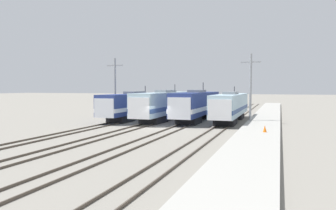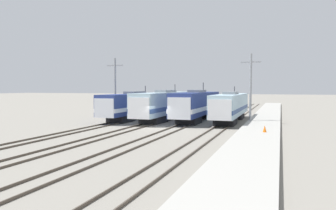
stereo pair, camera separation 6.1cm
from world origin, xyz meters
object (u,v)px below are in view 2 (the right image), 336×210
(locomotive_far_left, at_px, (134,105))
(catenary_tower_left, at_px, (115,87))
(locomotive_center_left, at_px, (165,105))
(locomotive_center_right, at_px, (196,105))
(catenary_tower_right, at_px, (251,87))
(traffic_cone, at_px, (265,129))
(locomotive_far_right, at_px, (230,106))

(locomotive_far_left, xyz_separation_m, catenary_tower_left, (-2.75, -0.52, 2.63))
(locomotive_far_left, bearing_deg, locomotive_center_left, 6.70)
(locomotive_center_right, distance_m, catenary_tower_left, 12.36)
(catenary_tower_left, bearing_deg, locomotive_far_left, 10.71)
(catenary_tower_right, bearing_deg, traffic_cone, -78.04)
(locomotive_center_left, bearing_deg, traffic_cone, -39.61)
(catenary_tower_right, bearing_deg, catenary_tower_left, 180.00)
(locomotive_center_right, xyz_separation_m, traffic_cone, (9.74, -11.91, -1.49))
(catenary_tower_right, distance_m, traffic_cone, 11.79)
(locomotive_far_right, bearing_deg, locomotive_center_left, -178.20)
(locomotive_center_right, height_order, catenary_tower_right, catenary_tower_right)
(locomotive_center_right, bearing_deg, catenary_tower_left, -174.96)
(locomotive_far_left, bearing_deg, locomotive_far_right, 3.44)
(locomotive_center_left, relative_size, traffic_cone, 29.92)
(catenary_tower_left, xyz_separation_m, traffic_cone, (21.80, -10.85, -4.01))
(locomotive_center_right, relative_size, locomotive_far_right, 1.01)
(catenary_tower_right, bearing_deg, locomotive_center_right, 171.87)
(locomotive_center_left, xyz_separation_m, locomotive_center_right, (4.66, -0.00, 0.01))
(locomotive_far_left, relative_size, locomotive_far_right, 1.05)
(catenary_tower_left, bearing_deg, traffic_cone, -26.46)
(catenary_tower_left, relative_size, catenary_tower_right, 1.00)
(locomotive_far_right, bearing_deg, locomotive_center_right, -176.37)
(catenary_tower_left, height_order, traffic_cone, catenary_tower_left)
(catenary_tower_left, bearing_deg, locomotive_center_right, 5.04)
(traffic_cone, bearing_deg, catenary_tower_right, 101.96)
(locomotive_far_right, xyz_separation_m, traffic_cone, (5.09, -12.21, -1.38))
(locomotive_center_left, distance_m, traffic_cone, 18.75)
(locomotive_far_left, bearing_deg, catenary_tower_right, -1.78)
(locomotive_center_right, xyz_separation_m, locomotive_far_right, (4.66, 0.30, -0.11))
(locomotive_far_left, distance_m, locomotive_far_right, 13.99)
(locomotive_center_left, bearing_deg, locomotive_center_right, -0.03)
(locomotive_far_left, xyz_separation_m, traffic_cone, (19.05, -11.37, -1.38))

